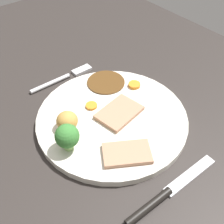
% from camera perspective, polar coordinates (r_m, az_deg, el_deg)
% --- Properties ---
extents(dining_table, '(1.20, 0.84, 0.04)m').
position_cam_1_polar(dining_table, '(0.56, -0.07, -0.59)').
color(dining_table, '#2B2623').
rests_on(dining_table, ground).
extents(dinner_plate, '(0.28, 0.28, 0.01)m').
position_cam_1_polar(dinner_plate, '(0.52, -0.00, -1.33)').
color(dinner_plate, silver).
rests_on(dinner_plate, dining_table).
extents(gravy_pool, '(0.08, 0.08, 0.00)m').
position_cam_1_polar(gravy_pool, '(0.59, -1.26, 6.19)').
color(gravy_pool, '#563819').
rests_on(gravy_pool, dinner_plate).
extents(meat_slice_main, '(0.07, 0.09, 0.01)m').
position_cam_1_polar(meat_slice_main, '(0.52, 1.50, -0.10)').
color(meat_slice_main, tan).
rests_on(meat_slice_main, dinner_plate).
extents(meat_slice_under, '(0.08, 0.09, 0.01)m').
position_cam_1_polar(meat_slice_under, '(0.46, 3.10, -8.53)').
color(meat_slice_under, tan).
rests_on(meat_slice_under, dinner_plate).
extents(roast_potato_left, '(0.05, 0.05, 0.03)m').
position_cam_1_polar(roast_potato_left, '(0.49, -9.40, -1.66)').
color(roast_potato_left, '#BC8C42').
rests_on(roast_potato_left, dinner_plate).
extents(carrot_coin_front, '(0.02, 0.02, 0.01)m').
position_cam_1_polar(carrot_coin_front, '(0.58, 4.64, 5.62)').
color(carrot_coin_front, orange).
rests_on(carrot_coin_front, dinner_plate).
extents(carrot_coin_back, '(0.02, 0.02, 0.01)m').
position_cam_1_polar(carrot_coin_back, '(0.53, -4.29, 1.30)').
color(carrot_coin_back, orange).
rests_on(carrot_coin_back, dinner_plate).
extents(broccoli_floret, '(0.04, 0.04, 0.05)m').
position_cam_1_polar(broccoli_floret, '(0.45, -9.26, -5.05)').
color(broccoli_floret, '#8CB766').
rests_on(broccoli_floret, dinner_plate).
extents(fork, '(0.02, 0.15, 0.01)m').
position_cam_1_polar(fork, '(0.63, -9.95, 7.03)').
color(fork, silver).
rests_on(fork, dining_table).
extents(knife, '(0.02, 0.19, 0.01)m').
position_cam_1_polar(knife, '(0.44, 10.93, -16.37)').
color(knife, black).
rests_on(knife, dining_table).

